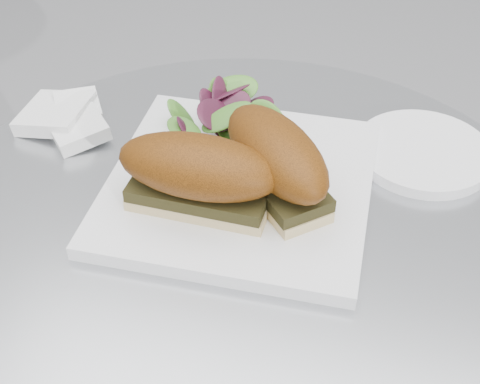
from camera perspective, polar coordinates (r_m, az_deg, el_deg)
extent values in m
cylinder|color=silver|center=(0.69, 0.18, -3.89)|extent=(0.70, 0.70, 0.02)
cube|color=white|center=(0.72, -0.01, 0.63)|extent=(0.29, 0.29, 0.02)
cube|color=#D9BF87|center=(0.68, -3.44, -0.72)|extent=(0.14, 0.06, 0.01)
cube|color=black|center=(0.67, -3.49, 0.14)|extent=(0.14, 0.06, 0.01)
ellipsoid|color=#653209|center=(0.66, -3.60, 2.19)|extent=(0.17, 0.08, 0.06)
cube|color=#D9BF87|center=(0.70, 2.99, 0.55)|extent=(0.14, 0.14, 0.01)
cube|color=black|center=(0.69, 3.03, 1.40)|extent=(0.14, 0.14, 0.01)
ellipsoid|color=#653209|center=(0.67, 3.12, 3.44)|extent=(0.16, 0.17, 0.06)
cylinder|color=white|center=(0.80, 15.36, 3.30)|extent=(0.16, 0.16, 0.01)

